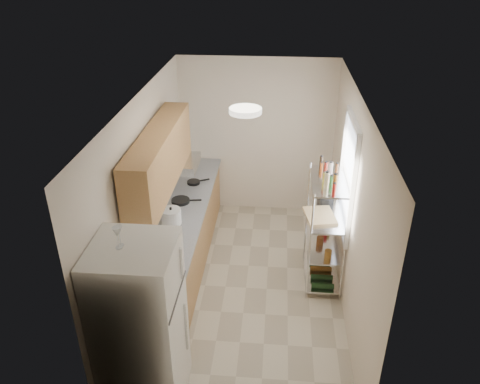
# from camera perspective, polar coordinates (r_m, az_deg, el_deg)

# --- Properties ---
(room) EXTENTS (2.52, 4.42, 2.62)m
(room) POSITION_cam_1_polar(r_m,az_deg,el_deg) (5.67, 0.82, -1.42)
(room) COLOR beige
(room) RESTS_ON ground
(counter_run) EXTENTS (0.63, 3.51, 0.90)m
(counter_run) POSITION_cam_1_polar(r_m,az_deg,el_deg) (6.60, -6.97, -5.62)
(counter_run) COLOR #B57C4D
(counter_run) RESTS_ON ground
(upper_cabinets) EXTENTS (0.33, 2.20, 0.72)m
(upper_cabinets) POSITION_cam_1_polar(r_m,az_deg,el_deg) (5.70, -9.74, 4.01)
(upper_cabinets) COLOR #B57C4D
(upper_cabinets) RESTS_ON room
(range_hood) EXTENTS (0.50, 0.60, 0.12)m
(range_hood) POSITION_cam_1_polar(r_m,az_deg,el_deg) (6.56, -7.36, 3.49)
(range_hood) COLOR #B7BABC
(range_hood) RESTS_ON room
(window) EXTENTS (0.06, 1.00, 1.46)m
(window) POSITION_cam_1_polar(r_m,az_deg,el_deg) (5.93, 12.99, 1.88)
(window) COLOR white
(window) RESTS_ON room
(bakers_rack) EXTENTS (0.45, 0.90, 1.73)m
(bakers_rack) POSITION_cam_1_polar(r_m,az_deg,el_deg) (6.05, 10.55, -2.01)
(bakers_rack) COLOR silver
(bakers_rack) RESTS_ON ground
(ceiling_dome) EXTENTS (0.34, 0.34, 0.05)m
(ceiling_dome) POSITION_cam_1_polar(r_m,az_deg,el_deg) (4.88, 0.66, 9.90)
(ceiling_dome) COLOR white
(ceiling_dome) RESTS_ON room
(refrigerator) EXTENTS (0.74, 0.74, 1.81)m
(refrigerator) POSITION_cam_1_polar(r_m,az_deg,el_deg) (4.67, -11.97, -15.74)
(refrigerator) COLOR white
(refrigerator) RESTS_ON ground
(wine_glass_a) EXTENTS (0.07, 0.07, 0.20)m
(wine_glass_a) POSITION_cam_1_polar(r_m,az_deg,el_deg) (4.07, -14.71, -5.42)
(wine_glass_a) COLOR silver
(wine_glass_a) RESTS_ON refrigerator
(wine_glass_b) EXTENTS (0.07, 0.07, 0.19)m
(wine_glass_b) POSITION_cam_1_polar(r_m,az_deg,el_deg) (4.10, -14.48, -5.19)
(wine_glass_b) COLOR silver
(wine_glass_b) RESTS_ON refrigerator
(rice_cooker) EXTENTS (0.25, 0.25, 0.20)m
(rice_cooker) POSITION_cam_1_polar(r_m,az_deg,el_deg) (6.05, -8.39, -2.97)
(rice_cooker) COLOR white
(rice_cooker) RESTS_ON counter_run
(frying_pan_large) EXTENTS (0.29, 0.29, 0.04)m
(frying_pan_large) POSITION_cam_1_polar(r_m,az_deg,el_deg) (6.56, -7.26, -1.07)
(frying_pan_large) COLOR black
(frying_pan_large) RESTS_ON counter_run
(frying_pan_small) EXTENTS (0.26, 0.26, 0.04)m
(frying_pan_small) POSITION_cam_1_polar(r_m,az_deg,el_deg) (7.06, -5.68, 1.19)
(frying_pan_small) COLOR black
(frying_pan_small) RESTS_ON counter_run
(cutting_board) EXTENTS (0.44, 0.52, 0.03)m
(cutting_board) POSITION_cam_1_polar(r_m,az_deg,el_deg) (6.05, 9.71, -2.86)
(cutting_board) COLOR tan
(cutting_board) RESTS_ON bakers_rack
(espresso_machine) EXTENTS (0.20, 0.27, 0.30)m
(espresso_machine) POSITION_cam_1_polar(r_m,az_deg,el_deg) (6.32, 10.43, -0.10)
(espresso_machine) COLOR black
(espresso_machine) RESTS_ON bakers_rack
(storage_bag) EXTENTS (0.10, 0.13, 0.14)m
(storage_bag) POSITION_cam_1_polar(r_m,az_deg,el_deg) (6.57, 10.27, -4.25)
(storage_bag) COLOR maroon
(storage_bag) RESTS_ON bakers_rack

